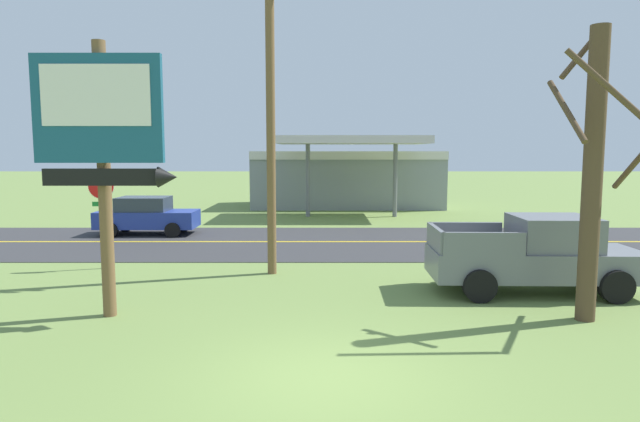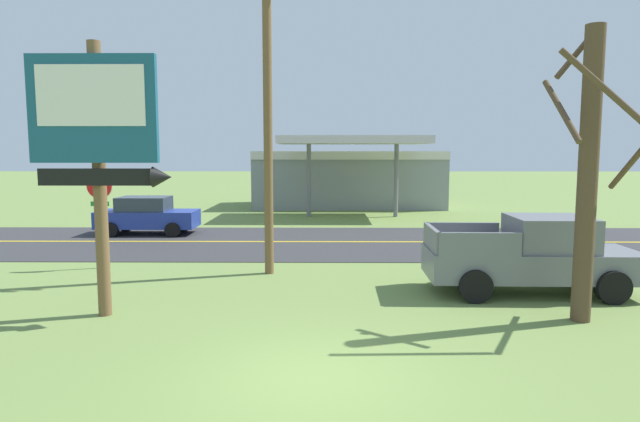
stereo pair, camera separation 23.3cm
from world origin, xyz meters
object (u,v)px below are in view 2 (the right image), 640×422
motel_sign (98,136)px  bare_tree (589,170)px  utility_pole (268,98)px  pickup_grey_parked_on_lawn (533,255)px  gas_station (348,177)px  car_blue_near_lane (147,215)px  stop_sign (100,203)px

motel_sign → bare_tree: (10.24, -0.19, -0.70)m
utility_pole → pickup_grey_parked_on_lawn: bearing=-17.2°
gas_station → pickup_grey_parked_on_lawn: 22.19m
utility_pole → gas_station: (3.15, 19.70, -3.17)m
motel_sign → car_blue_near_lane: motel_sign is taller
stop_sign → pickup_grey_parked_on_lawn: stop_sign is taller
stop_sign → bare_tree: (12.33, -5.14, 1.19)m
car_blue_near_lane → bare_tree: bearing=-42.3°
utility_pole → motel_sign: bearing=-126.3°
bare_tree → gas_station: 24.53m
stop_sign → bare_tree: size_ratio=0.47×
motel_sign → pickup_grey_parked_on_lawn: size_ratio=1.12×
motel_sign → bare_tree: 10.27m
stop_sign → gas_station: bearing=66.2°
stop_sign → bare_tree: bare_tree is taller
stop_sign → car_blue_near_lane: bearing=97.0°
bare_tree → pickup_grey_parked_on_lawn: bearing=94.3°
motel_sign → gas_station: bearing=75.3°
gas_station → pickup_grey_parked_on_lawn: gas_station is taller
bare_tree → gas_station: bare_tree is taller
motel_sign → utility_pole: 5.44m
car_blue_near_lane → gas_station: bearing=52.8°
motel_sign → stop_sign: bearing=112.9°
pickup_grey_parked_on_lawn → car_blue_near_lane: size_ratio=1.25×
gas_station → motel_sign: bearing=-104.7°
pickup_grey_parked_on_lawn → bare_tree: bearing=-85.7°
stop_sign → gas_station: 20.80m
motel_sign → car_blue_near_lane: size_ratio=1.40×
pickup_grey_parked_on_lawn → car_blue_near_lane: 16.21m
utility_pole → stop_sign: bearing=172.7°
stop_sign → utility_pole: (5.23, -0.67, 3.09)m
stop_sign → pickup_grey_parked_on_lawn: 12.52m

